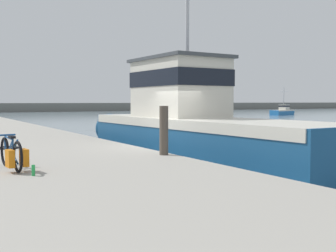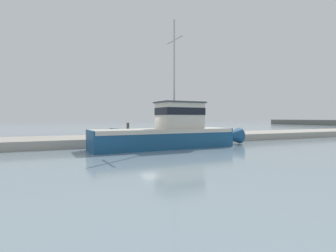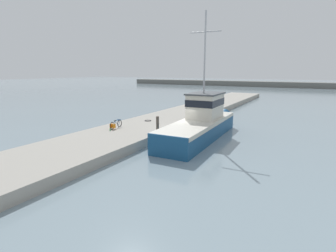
# 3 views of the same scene
# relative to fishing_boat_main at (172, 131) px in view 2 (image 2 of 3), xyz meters

# --- Properties ---
(ground_plane) EXTENTS (320.00, 320.00, 0.00)m
(ground_plane) POSITION_rel_fishing_boat_main_xyz_m (-1.46, -0.87, -1.36)
(ground_plane) COLOR gray
(dock_pier) EXTENTS (6.20, 80.00, 0.70)m
(dock_pier) POSITION_rel_fishing_boat_main_xyz_m (-5.52, -0.87, -1.00)
(dock_pier) COLOR #A39E93
(dock_pier) RESTS_ON ground_plane
(fishing_boat_main) EXTENTS (3.41, 13.86, 10.42)m
(fishing_boat_main) POSITION_rel_fishing_boat_main_xyz_m (0.00, 0.00, 0.00)
(fishing_boat_main) COLOR navy
(fishing_boat_main) RESTS_ON ground_plane
(bicycle_touring) EXTENTS (0.51, 1.72, 0.72)m
(bicycle_touring) POSITION_rel_fishing_boat_main_xyz_m (-6.71, -3.56, -0.32)
(bicycle_touring) COLOR black
(bicycle_touring) RESTS_ON dock_pier
(mooring_post) EXTENTS (0.24, 0.24, 1.32)m
(mooring_post) POSITION_rel_fishing_boat_main_xyz_m (-2.72, -2.90, 0.01)
(mooring_post) COLOR #51473D
(mooring_post) RESTS_ON dock_pier
(hose_coil) EXTENTS (0.66, 0.66, 0.05)m
(hose_coil) POSITION_rel_fishing_boat_main_xyz_m (-6.15, 0.80, -0.63)
(hose_coil) COLOR black
(hose_coil) RESTS_ON dock_pier
(water_bottle_by_bike) EXTENTS (0.07, 0.07, 0.21)m
(water_bottle_by_bike) POSITION_rel_fishing_boat_main_xyz_m (-6.48, -4.45, -0.54)
(water_bottle_by_bike) COLOR green
(water_bottle_by_bike) RESTS_ON dock_pier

